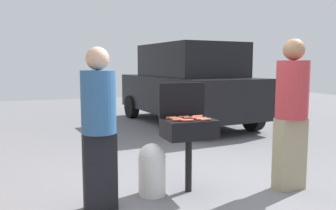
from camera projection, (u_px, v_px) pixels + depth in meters
The scene contains 22 objects.
ground_plane at pixel (196, 189), 4.30m from camera, with size 24.00×24.00×0.00m, color slate.
bbq_grill at pixel (189, 131), 4.15m from camera, with size 0.60×0.44×0.88m.
grill_lid_open at pixel (182, 100), 4.31m from camera, with size 0.60×0.05×0.42m, color black.
hot_dog_0 at pixel (201, 119), 4.10m from camera, with size 0.03×0.03×0.13m, color #B74C33.
hot_dog_1 at pixel (197, 118), 4.13m from camera, with size 0.03×0.03×0.13m, color #B74C33.
hot_dog_2 at pixel (189, 118), 4.17m from camera, with size 0.03×0.03×0.13m, color #AD4228.
hot_dog_3 at pixel (177, 120), 4.03m from camera, with size 0.03×0.03×0.13m, color #C6593D.
hot_dog_4 at pixel (175, 118), 4.13m from camera, with size 0.03×0.03×0.13m, color #C6593D.
hot_dog_5 at pixel (186, 120), 3.99m from camera, with size 0.03×0.03×0.13m, color #C6593D.
hot_dog_6 at pixel (198, 117), 4.26m from camera, with size 0.03×0.03×0.13m, color #AD4228.
hot_dog_7 at pixel (198, 116), 4.29m from camera, with size 0.03×0.03×0.13m, color #AD4228.
hot_dog_8 at pixel (184, 117), 4.23m from camera, with size 0.03×0.03×0.13m, color #C6593D.
hot_dog_9 at pixel (202, 119), 4.07m from camera, with size 0.03×0.03×0.13m, color #C6593D.
hot_dog_10 at pixel (188, 120), 3.96m from camera, with size 0.03×0.03×0.13m, color #B74C33.
hot_dog_11 at pixel (171, 118), 4.17m from camera, with size 0.03×0.03×0.13m, color #C6593D.
hot_dog_12 at pixel (206, 120), 4.02m from camera, with size 0.03×0.03×0.13m, color #B74C33.
hot_dog_13 at pixel (179, 120), 3.99m from camera, with size 0.03×0.03×0.13m, color #AD4228.
hot_dog_14 at pixel (196, 118), 4.17m from camera, with size 0.03×0.03×0.13m, color #B74C33.
propane_tank at pixel (152, 168), 4.08m from camera, with size 0.32×0.32×0.62m.
person_left at pixel (99, 123), 3.61m from camera, with size 0.36×0.36×1.71m.
person_right at pixel (291, 109), 4.21m from camera, with size 0.38×0.38×1.83m.
parked_minivan at pixel (187, 84), 8.85m from camera, with size 2.42×4.58×2.02m.
Camera 1 is at (-1.77, -3.77, 1.53)m, focal length 37.37 mm.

